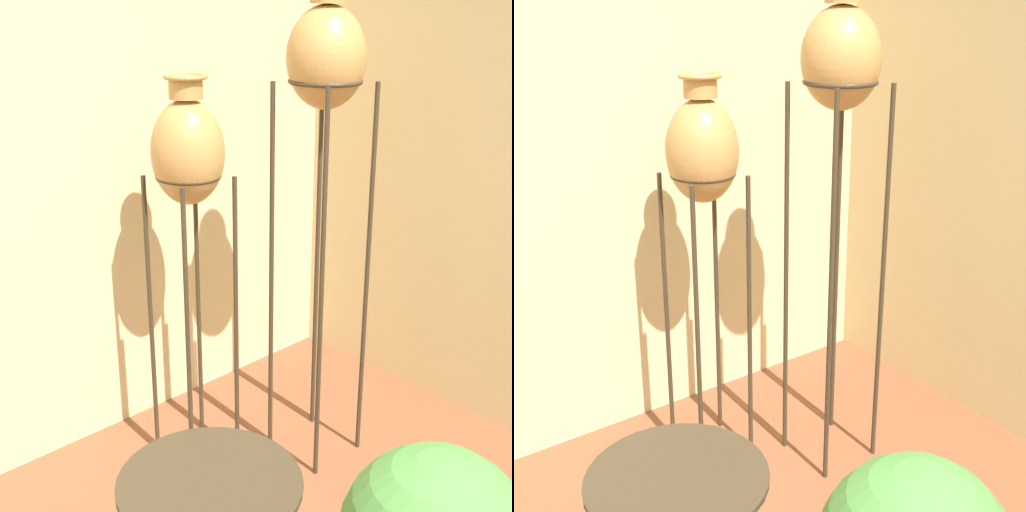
% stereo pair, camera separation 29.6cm
% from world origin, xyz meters
% --- Properties ---
extents(vase_stand_tall, '(0.31, 0.31, 2.01)m').
position_xyz_m(vase_stand_tall, '(1.29, 1.31, 1.70)').
color(vase_stand_tall, '#382D1E').
rests_on(vase_stand_tall, ground_plane).
extents(vase_stand_medium, '(0.29, 0.29, 1.69)m').
position_xyz_m(vase_stand_medium, '(0.87, 1.64, 1.36)').
color(vase_stand_medium, '#382D1E').
rests_on(vase_stand_medium, ground_plane).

